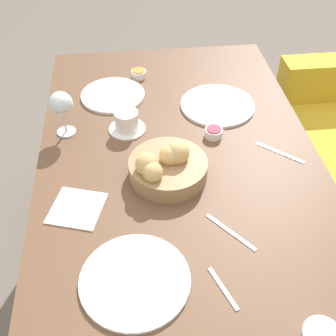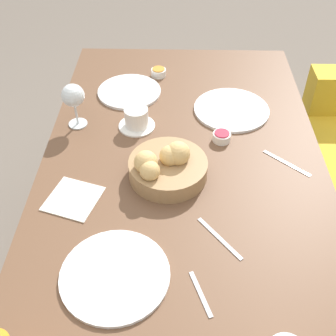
# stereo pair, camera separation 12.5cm
# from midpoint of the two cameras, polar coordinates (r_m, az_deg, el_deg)

# --- Properties ---
(ground_plane) EXTENTS (10.00, 10.00, 0.00)m
(ground_plane) POSITION_cam_midpoint_polar(r_m,az_deg,el_deg) (1.92, -0.81, -15.77)
(ground_plane) COLOR #6B6056
(dining_table) EXTENTS (1.44, 0.89, 0.76)m
(dining_table) POSITION_cam_midpoint_polar(r_m,az_deg,el_deg) (1.39, -1.08, -1.56)
(dining_table) COLOR brown
(dining_table) RESTS_ON ground_plane
(bread_basket) EXTENTS (0.23, 0.23, 0.11)m
(bread_basket) POSITION_cam_midpoint_polar(r_m,az_deg,el_deg) (1.24, -3.07, 0.10)
(bread_basket) COLOR #99754C
(bread_basket) RESTS_ON dining_table
(plate_near_left) EXTENTS (0.24, 0.24, 0.01)m
(plate_near_left) POSITION_cam_midpoint_polar(r_m,az_deg,el_deg) (1.62, -9.71, 9.64)
(plate_near_left) COLOR white
(plate_near_left) RESTS_ON dining_table
(plate_near_right) EXTENTS (0.27, 0.27, 0.01)m
(plate_near_right) POSITION_cam_midpoint_polar(r_m,az_deg,el_deg) (1.04, -8.05, -15.00)
(plate_near_right) COLOR white
(plate_near_right) RESTS_ON dining_table
(plate_far_center) EXTENTS (0.27, 0.27, 0.01)m
(plate_far_center) POSITION_cam_midpoint_polar(r_m,az_deg,el_deg) (1.55, 4.41, 8.41)
(plate_far_center) COLOR white
(plate_far_center) RESTS_ON dining_table
(wine_glass) EXTENTS (0.08, 0.08, 0.16)m
(wine_glass) POSITION_cam_midpoint_polar(r_m,az_deg,el_deg) (1.41, -16.79, 8.12)
(wine_glass) COLOR silver
(wine_glass) RESTS_ON dining_table
(coffee_cup) EXTENTS (0.12, 0.12, 0.07)m
(coffee_cup) POSITION_cam_midpoint_polar(r_m,az_deg,el_deg) (1.43, -8.12, 6.10)
(coffee_cup) COLOR white
(coffee_cup) RESTS_ON dining_table
(jam_bowl_berry) EXTENTS (0.06, 0.06, 0.03)m
(jam_bowl_berry) POSITION_cam_midpoint_polar(r_m,az_deg,el_deg) (1.40, 3.69, 4.72)
(jam_bowl_berry) COLOR white
(jam_bowl_berry) RESTS_ON dining_table
(jam_bowl_honey) EXTENTS (0.06, 0.06, 0.03)m
(jam_bowl_honey) POSITION_cam_midpoint_polar(r_m,az_deg,el_deg) (1.72, -6.09, 12.52)
(jam_bowl_honey) COLOR white
(jam_bowl_honey) RESTS_ON dining_table
(fork_silver) EXTENTS (0.12, 0.13, 0.00)m
(fork_silver) POSITION_cam_midpoint_polar(r_m,az_deg,el_deg) (1.37, 12.43, 1.93)
(fork_silver) COLOR #B7B7BC
(fork_silver) RESTS_ON dining_table
(knife_silver) EXTENTS (0.14, 0.11, 0.00)m
(knife_silver) POSITION_cam_midpoint_polar(r_m,az_deg,el_deg) (1.12, 5.33, -8.80)
(knife_silver) COLOR #B7B7BC
(knife_silver) RESTS_ON dining_table
(spoon_coffee) EXTENTS (0.12, 0.05, 0.00)m
(spoon_coffee) POSITION_cam_midpoint_polar(r_m,az_deg,el_deg) (1.03, 3.91, -16.16)
(spoon_coffee) COLOR #B7B7BC
(spoon_coffee) RESTS_ON dining_table
(napkin) EXTENTS (0.17, 0.17, 0.00)m
(napkin) POSITION_cam_midpoint_polar(r_m,az_deg,el_deg) (1.21, -15.15, -5.43)
(napkin) COLOR silver
(napkin) RESTS_ON dining_table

